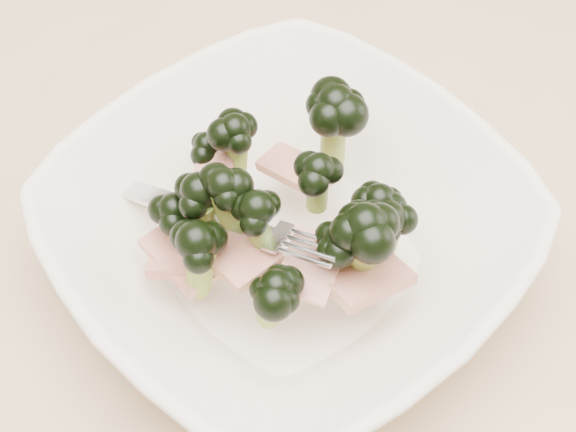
% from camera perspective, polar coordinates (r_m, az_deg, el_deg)
% --- Properties ---
extents(dining_table, '(1.20, 0.80, 0.75)m').
position_cam_1_polar(dining_table, '(0.60, -2.31, -11.49)').
color(dining_table, tan).
rests_on(dining_table, ground).
extents(broccoli_dish, '(0.34, 0.34, 0.11)m').
position_cam_1_polar(broccoli_dish, '(0.50, -0.06, -0.83)').
color(broccoli_dish, beige).
rests_on(broccoli_dish, dining_table).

